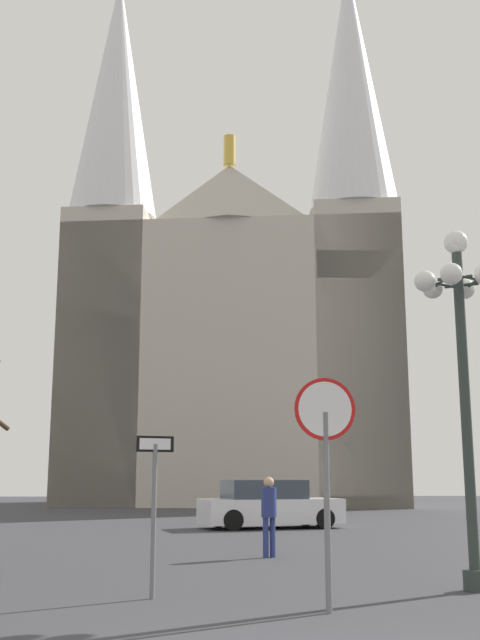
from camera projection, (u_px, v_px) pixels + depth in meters
cathedral at (235, 319)px, 47.12m from camera, size 20.79×14.49×34.00m
stop_sign at (326, 445)px, 9.85m from camera, size 0.80×0.12×2.89m
one_way_arrow_sign at (154, 497)px, 10.83m from camera, size 0.52×0.24×2.21m
street_lamp at (462, 338)px, 12.00m from camera, size 1.40×1.26×5.49m
parked_car_far_white at (269, 505)px, 25.03m from camera, size 4.80×2.85×1.53m
pedestrian_walking at (269, 509)px, 16.11m from camera, size 0.32×0.32×1.63m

